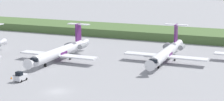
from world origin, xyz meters
name	(u,v)px	position (x,y,z in m)	size (l,w,h in m)	color
ground_plane	(114,60)	(0.00, 30.00, 0.00)	(500.00, 500.00, 0.00)	#939399
grass_berm	(156,33)	(0.00, 72.52, 1.49)	(320.00, 20.00, 2.98)	#4C6B38
regional_jet_third	(61,51)	(-13.48, 24.36, 2.54)	(22.81, 31.00, 9.00)	white
regional_jet_fourth	(167,52)	(13.92, 34.32, 2.54)	(22.81, 31.00, 9.00)	white
baggage_tug	(21,77)	(-11.50, 3.32, 1.00)	(1.72, 3.20, 2.30)	silver
safety_cone_front_marker	(11,78)	(-14.55, 3.88, 0.28)	(0.44, 0.44, 0.55)	orange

